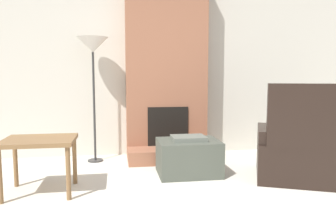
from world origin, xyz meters
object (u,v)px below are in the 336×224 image
at_px(ottoman, 188,157).
at_px(floor_lamp_left, 93,50).
at_px(side_table, 39,146).
at_px(armchair, 302,152).

xyz_separation_m(ottoman, floor_lamp_left, (-1.12, 0.79, 1.28)).
bearing_deg(side_table, floor_lamp_left, 68.65).
bearing_deg(armchair, floor_lamp_left, -4.23).
bearing_deg(armchair, side_table, 22.52).
relative_size(armchair, floor_lamp_left, 0.72).
xyz_separation_m(armchair, floor_lamp_left, (-2.30, 1.21, 1.18)).
xyz_separation_m(ottoman, armchair, (1.18, -0.43, 0.10)).
relative_size(armchair, side_table, 1.76).
height_order(armchair, side_table, armchair).
height_order(ottoman, floor_lamp_left, floor_lamp_left).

